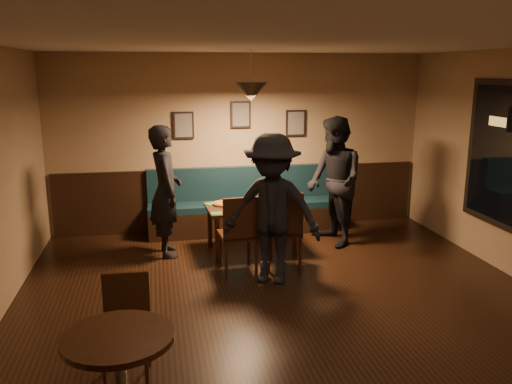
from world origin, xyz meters
The scene contains 24 objects.
floor centered at (0.00, 0.00, 0.00)m, with size 7.00×7.00×0.00m, color black.
ceiling centered at (0.00, 0.00, 2.80)m, with size 7.00×7.00×0.00m, color silver.
wall_back centered at (0.00, 3.50, 1.40)m, with size 6.00×6.00×0.00m, color #8C704F.
wainscot centered at (0.00, 3.47, 0.50)m, with size 5.88×0.06×1.00m, color black.
booth_bench centered at (0.00, 3.20, 0.50)m, with size 3.00×0.60×1.00m, color #0F232D, non-canonical shape.
picture_left centered at (-0.90, 3.47, 1.70)m, with size 0.32×0.04×0.42m, color black.
picture_center centered at (0.00, 3.47, 1.85)m, with size 0.32×0.04×0.42m, color black.
picture_right centered at (0.90, 3.47, 1.70)m, with size 0.32×0.04×0.42m, color black.
pendant_lamp centered at (-0.05, 2.28, 2.25)m, with size 0.44×0.44×0.25m, color black.
dining_table centered at (-0.05, 2.28, 0.34)m, with size 1.25×0.81×0.67m, color black.
chair_near_left centered at (-0.36, 1.55, 0.51)m, with size 0.45×0.45×1.03m, color black, non-canonical shape.
chair_near_right centered at (0.27, 1.57, 0.53)m, with size 0.47×0.47×1.06m, color #311D0D, non-canonical shape.
diner_left centered at (-1.23, 2.37, 0.91)m, with size 0.66×0.44×1.82m, color black.
diner_right centered at (1.20, 2.37, 0.95)m, with size 0.92×0.72×1.90m, color black.
diner_front centered at (-0.01, 1.14, 0.91)m, with size 1.18×0.68×1.83m, color black.
pizza_a centered at (-0.42, 2.41, 0.69)m, with size 0.33×0.33×0.04m, color #CB6C26.
pizza_b centered at (0.01, 2.06, 0.69)m, with size 0.36×0.36×0.04m, color gold.
pizza_c centered at (0.36, 2.39, 0.69)m, with size 0.33×0.33×0.04m, color #C26D24.
soda_glass centered at (0.52, 1.99, 0.74)m, with size 0.07×0.07×0.15m, color black.
tabasco_bottle centered at (0.46, 2.23, 0.73)m, with size 0.03×0.03×0.11m, color #9C0805.
napkin_a centered at (-0.60, 2.48, 0.67)m, with size 0.15×0.15×0.01m, color #1E7128.
napkin_b centered at (-0.58, 1.96, 0.67)m, with size 0.14×0.14×0.01m, color #1C6A26.
cutlery_set centered at (-0.08, 1.89, 0.67)m, with size 0.02×0.18×0.00m, color silver.
cafe_chair_far centered at (-1.65, -0.68, 0.44)m, with size 0.39×0.39×0.88m, color black, non-canonical shape.
Camera 1 is at (-1.34, -4.78, 2.54)m, focal length 36.95 mm.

